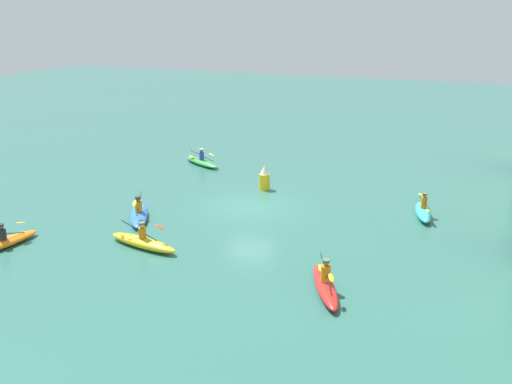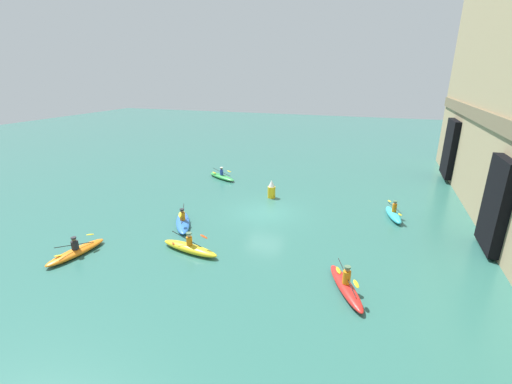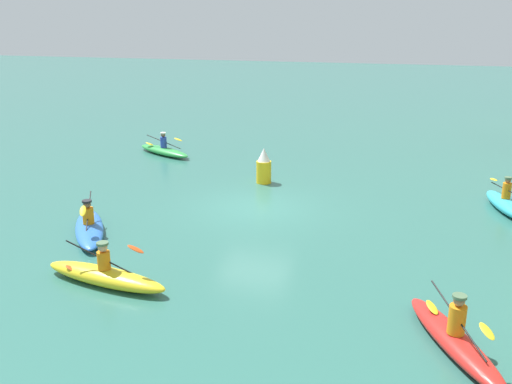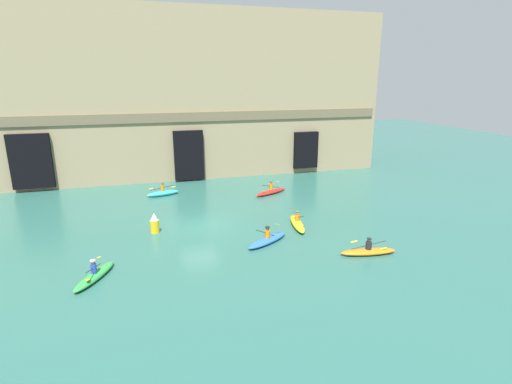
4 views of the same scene
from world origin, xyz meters
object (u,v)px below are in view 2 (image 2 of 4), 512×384
(kayak_blue, at_px, (183,222))
(kayak_cyan, at_px, (394,214))
(kayak_yellow, at_px, (190,248))
(kayak_orange, at_px, (76,251))
(kayak_green, at_px, (222,176))
(kayak_red, at_px, (346,286))
(marker_buoy, at_px, (272,190))

(kayak_blue, bearing_deg, kayak_cyan, -97.36)
(kayak_yellow, bearing_deg, kayak_orange, -147.33)
(kayak_green, height_order, kayak_red, kayak_red)
(kayak_cyan, bearing_deg, kayak_green, -120.71)
(kayak_red, bearing_deg, marker_buoy, -173.72)
(kayak_orange, height_order, marker_buoy, marker_buoy)
(kayak_red, relative_size, marker_buoy, 2.49)
(kayak_green, height_order, kayak_orange, kayak_green)
(kayak_blue, height_order, marker_buoy, marker_buoy)
(kayak_yellow, bearing_deg, kayak_red, 4.55)
(kayak_red, height_order, kayak_cyan, kayak_red)
(kayak_red, relative_size, kayak_orange, 1.02)
(kayak_red, relative_size, kayak_yellow, 0.97)
(kayak_red, xyz_separation_m, kayak_cyan, (-9.30, 2.17, 0.01))
(kayak_yellow, distance_m, kayak_cyan, 13.41)
(kayak_green, distance_m, kayak_yellow, 13.54)
(kayak_cyan, xyz_separation_m, marker_buoy, (-1.08, -8.75, 0.39))
(kayak_orange, height_order, kayak_cyan, kayak_cyan)
(kayak_green, bearing_deg, kayak_yellow, 135.80)
(kayak_green, distance_m, kayak_orange, 15.24)
(kayak_green, xyz_separation_m, kayak_blue, (10.01, 1.97, 0.01))
(kayak_blue, height_order, kayak_cyan, kayak_cyan)
(kayak_yellow, xyz_separation_m, marker_buoy, (-9.60, 1.61, 0.40))
(kayak_cyan, distance_m, marker_buoy, 8.82)
(kayak_yellow, distance_m, marker_buoy, 9.74)
(kayak_green, height_order, marker_buoy, marker_buoy)
(kayak_cyan, bearing_deg, kayak_yellow, -64.44)
(kayak_blue, bearing_deg, kayak_orange, 115.85)
(kayak_red, xyz_separation_m, kayak_orange, (1.51, -13.63, -0.03))
(kayak_red, bearing_deg, kayak_cyan, 140.76)
(kayak_red, relative_size, kayak_blue, 1.04)
(kayak_orange, xyz_separation_m, kayak_yellow, (-2.28, 5.45, 0.03))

